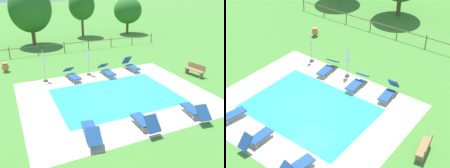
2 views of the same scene
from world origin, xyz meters
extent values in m
plane|color=#478433|center=(0.00, 0.00, 0.00)|extent=(160.00, 160.00, 0.00)
cube|color=#B2A893|center=(0.00, 0.00, 0.00)|extent=(11.12, 9.12, 0.01)
cube|color=#2DB7C6|center=(0.00, 0.00, 0.01)|extent=(7.19, 5.19, 0.01)
cube|color=#C0B59F|center=(0.00, 2.72, 0.01)|extent=(7.67, 0.24, 0.01)
cube|color=#C0B59F|center=(0.00, -2.72, 0.01)|extent=(7.67, 0.24, 0.01)
cube|color=#C0B59F|center=(3.71, 0.00, 0.01)|extent=(0.24, 5.19, 0.01)
cube|color=#C0B59F|center=(-3.71, 0.00, 0.01)|extent=(0.24, 5.19, 0.01)
cube|color=navy|center=(-1.61, 3.42, 0.32)|extent=(0.75, 1.36, 0.07)
cube|color=navy|center=(-1.73, 4.42, 0.54)|extent=(0.69, 0.82, 0.50)
cube|color=silver|center=(-1.61, 3.42, 0.26)|extent=(0.72, 1.33, 0.04)
cylinder|color=silver|center=(-1.29, 2.90, 0.14)|extent=(0.04, 0.04, 0.28)
cylinder|color=silver|center=(-1.80, 2.84, 0.14)|extent=(0.04, 0.04, 0.28)
cylinder|color=silver|center=(-1.42, 4.00, 0.14)|extent=(0.04, 0.04, 0.28)
cylinder|color=silver|center=(-1.93, 3.94, 0.14)|extent=(0.04, 0.04, 0.28)
cube|color=navy|center=(2.65, -3.59, 0.32)|extent=(0.78, 1.37, 0.07)
cube|color=navy|center=(2.51, -4.55, 0.59)|extent=(0.69, 0.75, 0.61)
cube|color=silver|center=(2.65, -3.59, 0.26)|extent=(0.74, 1.34, 0.04)
cylinder|color=silver|center=(2.48, -3.01, 0.14)|extent=(0.04, 0.04, 0.28)
cylinder|color=silver|center=(2.98, -3.08, 0.14)|extent=(0.04, 0.04, 0.28)
cylinder|color=silver|center=(2.32, -4.10, 0.14)|extent=(0.04, 0.04, 0.28)
cylinder|color=silver|center=(2.82, -4.18, 0.14)|extent=(0.04, 0.04, 0.28)
cube|color=navy|center=(0.93, 3.17, 0.32)|extent=(0.66, 1.33, 0.07)
cube|color=navy|center=(0.88, 4.17, 0.54)|extent=(0.64, 0.77, 0.52)
cube|color=silver|center=(0.93, 3.17, 0.26)|extent=(0.63, 1.30, 0.04)
cylinder|color=silver|center=(1.21, 2.63, 0.14)|extent=(0.04, 0.04, 0.28)
cylinder|color=silver|center=(0.70, 2.60, 0.14)|extent=(0.04, 0.04, 0.28)
cylinder|color=silver|center=(1.15, 3.73, 0.14)|extent=(0.04, 0.04, 0.28)
cylinder|color=silver|center=(0.64, 3.71, 0.14)|extent=(0.04, 0.04, 0.28)
cube|color=navy|center=(-0.28, -3.46, 0.32)|extent=(0.60, 1.30, 0.07)
cube|color=navy|center=(-0.28, -4.40, 0.62)|extent=(0.60, 0.63, 0.66)
cube|color=silver|center=(-0.28, -3.46, 0.26)|extent=(0.57, 1.28, 0.04)
cylinder|color=silver|center=(-0.53, -2.91, 0.14)|extent=(0.04, 0.04, 0.28)
cylinder|color=silver|center=(-0.02, -2.91, 0.14)|extent=(0.04, 0.04, 0.28)
cylinder|color=silver|center=(-0.54, -4.01, 0.14)|extent=(0.04, 0.04, 0.28)
cylinder|color=silver|center=(-0.03, -4.01, 0.14)|extent=(0.04, 0.04, 0.28)
cube|color=navy|center=(3.09, 3.47, 0.32)|extent=(0.70, 1.34, 0.07)
cube|color=navy|center=(3.02, 4.37, 0.65)|extent=(0.64, 0.61, 0.71)
cube|color=silver|center=(3.09, 3.47, 0.26)|extent=(0.67, 1.31, 0.04)
cylinder|color=silver|center=(3.39, 2.94, 0.14)|extent=(0.04, 0.04, 0.28)
cylinder|color=silver|center=(2.88, 2.90, 0.14)|extent=(0.04, 0.04, 0.28)
cylinder|color=silver|center=(3.30, 4.04, 0.14)|extent=(0.04, 0.04, 0.28)
cylinder|color=silver|center=(2.79, 4.00, 0.14)|extent=(0.04, 0.04, 0.28)
cube|color=navy|center=(-2.80, -3.14, 0.32)|extent=(0.78, 1.37, 0.07)
cube|color=navy|center=(-2.95, -4.13, 0.55)|extent=(0.70, 0.82, 0.53)
cube|color=silver|center=(-2.80, -3.14, 0.26)|extent=(0.75, 1.34, 0.04)
cylinder|color=silver|center=(-2.98, -2.56, 0.14)|extent=(0.04, 0.04, 0.28)
cylinder|color=silver|center=(-2.47, -2.63, 0.14)|extent=(0.04, 0.04, 0.28)
cylinder|color=silver|center=(-3.14, -3.65, 0.14)|extent=(0.04, 0.04, 0.28)
cylinder|color=silver|center=(-2.63, -3.72, 0.14)|extent=(0.04, 0.04, 0.28)
cylinder|color=#383838|center=(-3.46, 4.16, 0.04)|extent=(0.32, 0.32, 0.08)
cylinder|color=#B2B5B7|center=(-3.46, 4.16, 0.60)|extent=(0.04, 0.04, 1.20)
cone|color=white|center=(-3.46, 4.16, 1.71)|extent=(0.24, 0.24, 1.03)
sphere|color=white|center=(-3.46, 4.16, 2.25)|extent=(0.05, 0.05, 0.05)
cylinder|color=#383838|center=(-0.29, 4.11, 0.04)|extent=(0.32, 0.32, 0.08)
cylinder|color=#B2B5B7|center=(-0.29, 4.11, 0.57)|extent=(0.04, 0.04, 1.14)
cone|color=white|center=(-0.29, 4.11, 1.70)|extent=(0.30, 0.30, 1.12)
sphere|color=white|center=(-0.29, 4.11, 2.28)|extent=(0.05, 0.05, 0.05)
cube|color=#937047|center=(6.75, 0.76, 0.44)|extent=(0.67, 1.55, 0.06)
cube|color=#937047|center=(6.94, 0.79, 0.67)|extent=(0.29, 1.49, 0.40)
cube|color=#937047|center=(6.85, 0.13, 0.21)|extent=(0.40, 0.12, 0.41)
cube|color=#937047|center=(6.64, 1.39, 0.21)|extent=(0.40, 0.12, 0.41)
cylinder|color=#C67547|center=(-5.89, 7.38, 0.04)|extent=(0.29, 0.29, 0.08)
ellipsoid|color=#C67547|center=(-5.89, 7.38, 0.38)|extent=(0.53, 0.53, 0.61)
cylinder|color=#C67547|center=(-5.89, 7.38, 0.69)|extent=(0.40, 0.40, 0.06)
cylinder|color=brown|center=(-5.38, 10.98, 0.53)|extent=(0.08, 0.08, 1.05)
cylinder|color=brown|center=(-2.88, 10.98, 0.53)|extent=(0.08, 0.08, 1.05)
cylinder|color=brown|center=(-0.38, 10.98, 0.53)|extent=(0.08, 0.08, 1.05)
cylinder|color=brown|center=(2.12, 10.98, 0.53)|extent=(0.08, 0.08, 1.05)
cylinder|color=brown|center=(4.62, 10.98, 0.53)|extent=(0.08, 0.08, 1.05)
cylinder|color=brown|center=(7.12, 10.98, 0.53)|extent=(0.08, 0.08, 1.05)
cylinder|color=brown|center=(9.62, 10.98, 0.53)|extent=(0.08, 0.08, 1.05)
cube|color=brown|center=(-0.38, 10.98, 0.85)|extent=(20.00, 0.05, 0.05)
cylinder|color=brown|center=(3.64, 17.48, 1.22)|extent=(0.30, 0.30, 2.45)
ellipsoid|color=#286623|center=(3.64, 17.48, 3.76)|extent=(3.14, 3.14, 3.52)
cylinder|color=brown|center=(9.61, 16.81, 0.86)|extent=(0.33, 0.33, 1.72)
ellipsoid|color=#286623|center=(9.61, 16.81, 2.97)|extent=(3.59, 3.59, 3.33)
cylinder|color=brown|center=(-2.62, 15.32, 1.00)|extent=(0.40, 0.40, 1.99)
ellipsoid|color=#286623|center=(-2.62, 15.32, 3.82)|extent=(4.35, 4.35, 4.89)
camera|label=1|loc=(-5.73, -12.03, 6.42)|focal=38.96mm
camera|label=2|loc=(10.34, -10.88, 12.05)|focal=52.76mm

